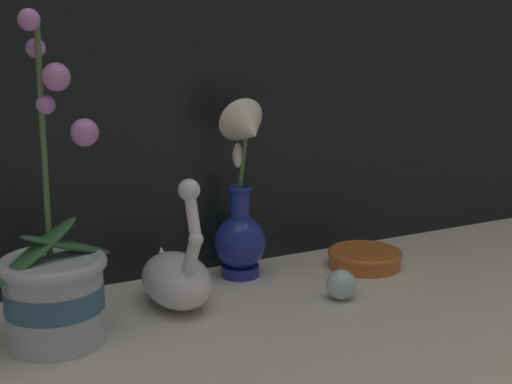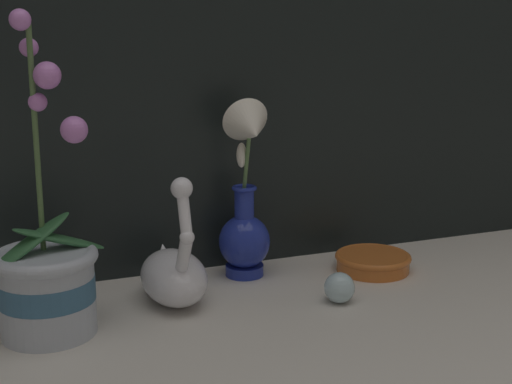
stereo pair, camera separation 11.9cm
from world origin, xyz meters
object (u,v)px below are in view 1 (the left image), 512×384
(orchid_potted_plant, at_px, (54,285))
(blue_vase, at_px, (242,210))
(amber_dish, at_px, (365,257))
(glass_sphere, at_px, (341,284))
(swan_figurine, at_px, (176,275))

(orchid_potted_plant, bearing_deg, blue_vase, 18.94)
(orchid_potted_plant, height_order, amber_dish, orchid_potted_plant)
(orchid_potted_plant, bearing_deg, glass_sphere, -5.89)
(orchid_potted_plant, distance_m, swan_figurine, 0.21)
(glass_sphere, bearing_deg, blue_vase, 120.79)
(orchid_potted_plant, distance_m, amber_dish, 0.60)
(orchid_potted_plant, xyz_separation_m, amber_dish, (0.59, 0.07, -0.07))
(swan_figurine, xyz_separation_m, blue_vase, (0.15, 0.07, 0.07))
(orchid_potted_plant, relative_size, blue_vase, 1.44)
(blue_vase, height_order, amber_dish, blue_vase)
(swan_figurine, height_order, amber_dish, swan_figurine)
(swan_figurine, height_order, blue_vase, blue_vase)
(blue_vase, relative_size, glass_sphere, 6.36)
(orchid_potted_plant, bearing_deg, amber_dish, 6.72)
(swan_figurine, xyz_separation_m, glass_sphere, (0.25, -0.10, -0.03))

